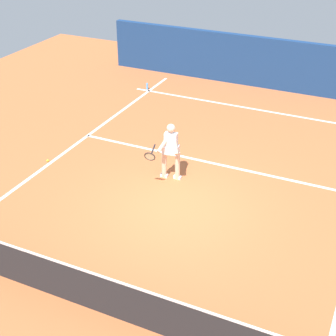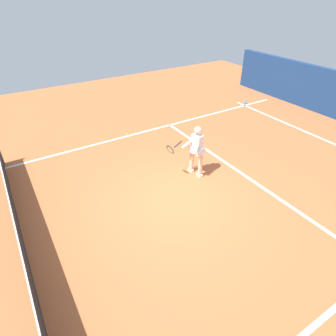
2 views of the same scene
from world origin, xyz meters
TOP-DOWN VIEW (x-y plane):
  - ground_plane at (0.00, 0.00)m, footprint 23.43×23.43m
  - baseline_marking at (0.00, -6.51)m, footprint 9.13×0.10m
  - service_line_marking at (0.00, -2.35)m, footprint 8.13×0.10m
  - sideline_left_marking at (-4.06, 0.00)m, footprint 0.10×16.02m
  - sideline_right_marking at (4.06, 0.00)m, footprint 0.10×16.02m
  - court_net at (0.00, 3.74)m, footprint 8.81×0.08m
  - tennis_player at (0.70, -1.12)m, footprint 0.71×1.02m
  - tennis_ball_near at (4.18, -0.49)m, footprint 0.07×0.07m
  - water_bottle at (4.19, -6.63)m, footprint 0.07×0.07m

SIDE VIEW (x-z plane):
  - ground_plane at x=0.00m, z-range 0.00..0.00m
  - baseline_marking at x=0.00m, z-range 0.00..0.01m
  - service_line_marking at x=0.00m, z-range 0.00..0.01m
  - sideline_left_marking at x=-4.06m, z-range 0.00..0.01m
  - sideline_right_marking at x=4.06m, z-range 0.00..0.01m
  - tennis_ball_near at x=4.18m, z-range 0.00..0.07m
  - water_bottle at x=4.19m, z-range 0.00..0.24m
  - court_net at x=0.00m, z-range -0.03..0.96m
  - tennis_player at x=0.70m, z-range 0.07..1.62m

